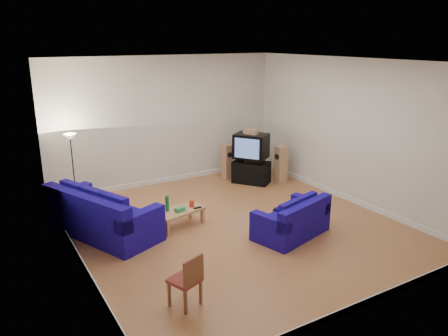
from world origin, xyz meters
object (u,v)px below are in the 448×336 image
sofa_three_seat (100,218)px  coffee_table (179,212)px  sofa_loveseat (293,222)px  television (251,146)px  tv_stand (251,172)px

sofa_three_seat → coffee_table: size_ratio=2.37×
sofa_loveseat → television: bearing=55.2°
sofa_three_seat → sofa_loveseat: sofa_three_seat is taller
sofa_loveseat → coffee_table: (-1.67, 1.46, 0.03)m
sofa_three_seat → tv_stand: 4.35m
coffee_table → sofa_loveseat: bearing=-41.2°
sofa_three_seat → coffee_table: (1.43, -0.43, -0.03)m
tv_stand → sofa_loveseat: bearing=-56.6°
coffee_table → tv_stand: tv_stand is taller
sofa_three_seat → sofa_loveseat: size_ratio=1.56×
sofa_loveseat → sofa_three_seat: bearing=133.5°
tv_stand → television: size_ratio=0.92×
sofa_three_seat → television: (4.19, 1.15, 0.64)m
sofa_loveseat → tv_stand: size_ratio=1.78×
sofa_loveseat → television: television is taller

